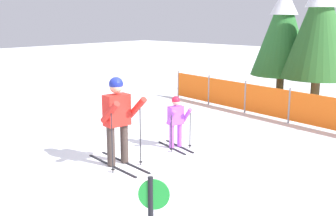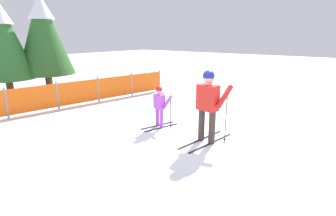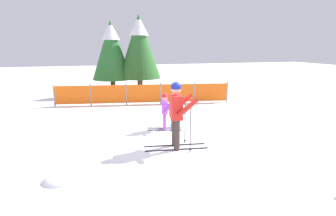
% 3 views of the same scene
% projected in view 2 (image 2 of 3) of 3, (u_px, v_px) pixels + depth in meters
% --- Properties ---
extents(ground_plane, '(60.00, 60.00, 0.00)m').
position_uv_depth(ground_plane, '(196.00, 140.00, 6.32)').
color(ground_plane, white).
extents(skier_adult, '(1.63, 0.77, 1.69)m').
position_uv_depth(skier_adult, '(208.00, 100.00, 5.96)').
color(skier_adult, black).
rests_on(skier_adult, ground_plane).
extents(skier_child, '(1.09, 0.58, 1.14)m').
position_uv_depth(skier_child, '(160.00, 104.00, 7.04)').
color(skier_child, black).
rests_on(skier_child, ground_plane).
extents(safety_fence, '(7.61, 1.27, 0.95)m').
position_uv_depth(safety_fence, '(79.00, 92.00, 9.36)').
color(safety_fence, gray).
rests_on(safety_fence, ground_plane).
extents(conifer_far, '(2.22, 2.22, 4.13)m').
position_uv_depth(conifer_far, '(43.00, 32.00, 10.55)').
color(conifer_far, '#4C3823').
rests_on(conifer_far, ground_plane).
extents(conifer_near, '(2.06, 2.06, 3.83)m').
position_uv_depth(conifer_near, '(2.00, 37.00, 9.74)').
color(conifer_near, '#4C3823').
rests_on(conifer_near, ground_plane).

